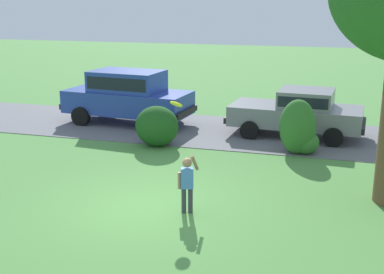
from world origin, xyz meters
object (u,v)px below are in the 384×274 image
Objects in this scene: parked_sedan at (299,111)px; parked_suv at (128,94)px; child_thrower at (187,181)px; frisbee at (176,104)px.

parked_sedan is 6.06m from parked_suv.
frisbee reaches higher than child_thrower.
parked_sedan is 3.50× the size of child_thrower.
parked_suv is 8.28m from child_thrower.
parked_suv is at bearing 121.60° from child_thrower.
frisbee is (-0.48, 0.80, 1.44)m from child_thrower.
frisbee is (3.85, -6.24, 1.08)m from parked_suv.
frisbee is at bearing 120.94° from child_thrower.
frisbee is at bearing -109.69° from parked_sedan.
parked_suv is 15.82× the size of frisbee.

